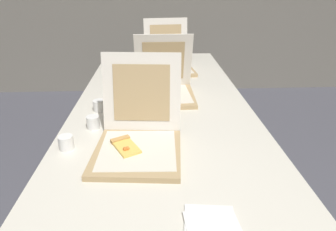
% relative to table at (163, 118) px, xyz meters
% --- Properties ---
extents(table, '(0.94, 2.48, 0.73)m').
position_rel_table_xyz_m(table, '(0.00, 0.00, 0.00)').
color(table, silver).
rests_on(table, ground).
extents(pizza_box_front, '(0.36, 0.43, 0.35)m').
position_rel_table_xyz_m(pizza_box_front, '(-0.11, -0.37, 0.09)').
color(pizza_box_front, tan).
rests_on(pizza_box_front, table).
extents(pizza_box_middle, '(0.34, 0.34, 0.35)m').
position_rel_table_xyz_m(pizza_box_middle, '(0.02, 0.20, 0.09)').
color(pizza_box_middle, tan).
rests_on(pizza_box_middle, table).
extents(pizza_box_back, '(0.38, 0.42, 0.35)m').
position_rel_table_xyz_m(pizza_box_back, '(0.07, 0.73, 0.09)').
color(pizza_box_back, tan).
rests_on(pizza_box_back, table).
extents(cup_white_mid, '(0.06, 0.06, 0.06)m').
position_rel_table_xyz_m(cup_white_mid, '(-0.33, 0.01, 0.07)').
color(cup_white_mid, white).
rests_on(cup_white_mid, table).
extents(cup_white_near_center, '(0.06, 0.06, 0.06)m').
position_rel_table_xyz_m(cup_white_near_center, '(-0.32, -0.18, 0.07)').
color(cup_white_near_center, white).
rests_on(cup_white_near_center, table).
extents(cup_white_far, '(0.06, 0.06, 0.06)m').
position_rel_table_xyz_m(cup_white_far, '(-0.26, 0.36, 0.07)').
color(cup_white_far, white).
rests_on(cup_white_far, table).
extents(cup_white_near_left, '(0.06, 0.06, 0.06)m').
position_rel_table_xyz_m(cup_white_near_left, '(-0.40, -0.35, 0.07)').
color(cup_white_near_left, white).
rests_on(cup_white_near_left, table).
extents(napkin_pile, '(0.17, 0.18, 0.01)m').
position_rel_table_xyz_m(napkin_pile, '(0.11, -0.79, 0.05)').
color(napkin_pile, white).
rests_on(napkin_pile, table).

